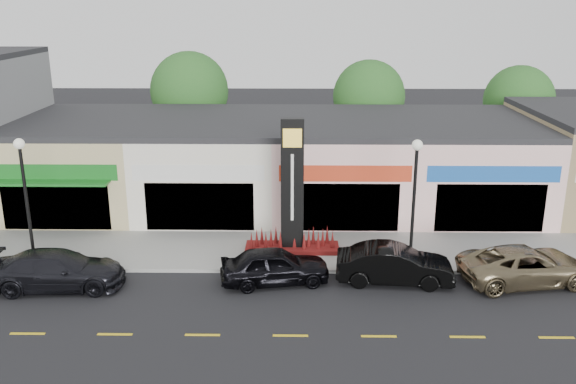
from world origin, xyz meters
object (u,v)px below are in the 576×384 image
(car_dark_sedan, at_px, (57,270))
(car_black_conv, at_px, (394,265))
(pylon_sign, at_px, (292,205))
(car_gold_suv, at_px, (526,265))
(car_black_sedan, at_px, (275,266))
(lamp_east_near, at_px, (414,191))
(lamp_west_near, at_px, (25,189))

(car_dark_sedan, relative_size, car_black_conv, 1.12)
(pylon_sign, height_order, car_dark_sedan, pylon_sign)
(pylon_sign, distance_m, car_black_conv, 5.31)
(car_dark_sedan, height_order, car_black_conv, car_black_conv)
(car_gold_suv, bearing_deg, car_dark_sedan, 83.02)
(car_black_sedan, bearing_deg, car_dark_sedan, 83.80)
(lamp_east_near, xyz_separation_m, pylon_sign, (-5.00, 1.70, -1.20))
(pylon_sign, xyz_separation_m, car_dark_sedan, (-9.23, -3.64, -1.52))
(car_black_conv, xyz_separation_m, car_gold_suv, (5.29, 0.07, -0.03))
(lamp_west_near, relative_size, car_black_conv, 1.17)
(lamp_west_near, xyz_separation_m, lamp_east_near, (16.00, 0.00, 0.00))
(pylon_sign, xyz_separation_m, car_black_conv, (4.14, -2.96, -1.51))
(pylon_sign, height_order, car_black_sedan, pylon_sign)
(car_black_sedan, xyz_separation_m, car_gold_suv, (10.10, 0.20, -0.00))
(lamp_east_near, distance_m, pylon_sign, 5.42)
(car_black_sedan, relative_size, car_gold_suv, 0.82)
(lamp_west_near, height_order, car_black_conv, lamp_west_near)
(car_black_sedan, bearing_deg, pylon_sign, -22.19)
(lamp_west_near, distance_m, lamp_east_near, 16.00)
(car_dark_sedan, distance_m, car_gold_suv, 18.68)
(car_black_sedan, bearing_deg, car_black_conv, -98.44)
(lamp_west_near, bearing_deg, car_black_conv, -4.78)
(pylon_sign, bearing_deg, car_dark_sedan, -158.49)
(lamp_west_near, xyz_separation_m, pylon_sign, (11.00, 1.70, -1.20))
(lamp_west_near, bearing_deg, pylon_sign, 8.77)
(pylon_sign, distance_m, car_dark_sedan, 10.04)
(pylon_sign, relative_size, car_black_conv, 1.29)
(lamp_east_near, relative_size, car_gold_suv, 1.03)
(car_dark_sedan, distance_m, car_black_conv, 13.39)
(lamp_east_near, distance_m, car_gold_suv, 5.34)
(car_dark_sedan, xyz_separation_m, car_black_sedan, (8.56, 0.55, -0.01))
(pylon_sign, distance_m, car_gold_suv, 9.98)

